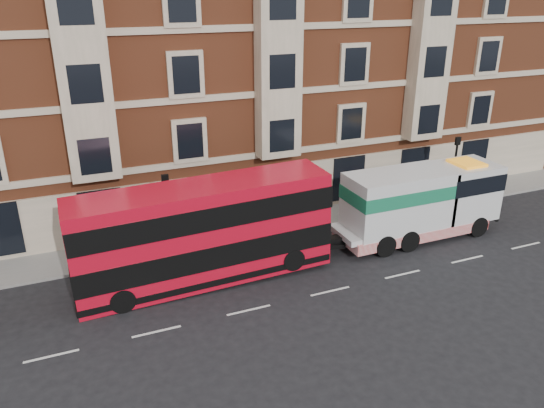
{
  "coord_description": "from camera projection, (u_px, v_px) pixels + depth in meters",
  "views": [
    {
      "loc": [
        -10.57,
        -18.36,
        13.05
      ],
      "look_at": [
        -1.23,
        4.0,
        3.03
      ],
      "focal_mm": 35.0,
      "sensor_mm": 36.0,
      "label": 1
    }
  ],
  "objects": [
    {
      "name": "tow_truck",
      "position": [
        418.0,
        202.0,
        28.84
      ],
      "size": [
        9.53,
        2.82,
        3.97
      ],
      "color": "silver",
      "rests_on": "ground"
    },
    {
      "name": "lamp_post_west",
      "position": [
        167.0,
        209.0,
        26.53
      ],
      "size": [
        0.35,
        0.15,
        4.35
      ],
      "color": "black",
      "rests_on": "sidewalk"
    },
    {
      "name": "ground",
      "position": [
        330.0,
        291.0,
        24.4
      ],
      "size": [
        120.0,
        120.0,
        0.0
      ],
      "primitive_type": "plane",
      "color": "black",
      "rests_on": "ground"
    },
    {
      "name": "pedestrian",
      "position": [
        173.0,
        233.0,
        27.63
      ],
      "size": [
        0.72,
        0.52,
        1.86
      ],
      "primitive_type": "imported",
      "rotation": [
        0.0,
        0.0,
        -0.11
      ],
      "color": "#17232F",
      "rests_on": "sidewalk"
    },
    {
      "name": "victorian_terrace",
      "position": [
        230.0,
        36.0,
        33.53
      ],
      "size": [
        45.0,
        12.0,
        20.4
      ],
      "color": "brown",
      "rests_on": "ground"
    },
    {
      "name": "lamp_post_east",
      "position": [
        455.0,
        165.0,
        32.94
      ],
      "size": [
        0.35,
        0.15,
        4.35
      ],
      "color": "black",
      "rests_on": "sidewalk"
    },
    {
      "name": "sidewalk",
      "position": [
        268.0,
        227.0,
        30.77
      ],
      "size": [
        90.0,
        3.0,
        0.15
      ],
      "primitive_type": "cube",
      "color": "slate",
      "rests_on": "ground"
    },
    {
      "name": "double_decker_bus",
      "position": [
        203.0,
        232.0,
        24.38
      ],
      "size": [
        11.89,
        2.73,
        4.82
      ],
      "color": "red",
      "rests_on": "ground"
    }
  ]
}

